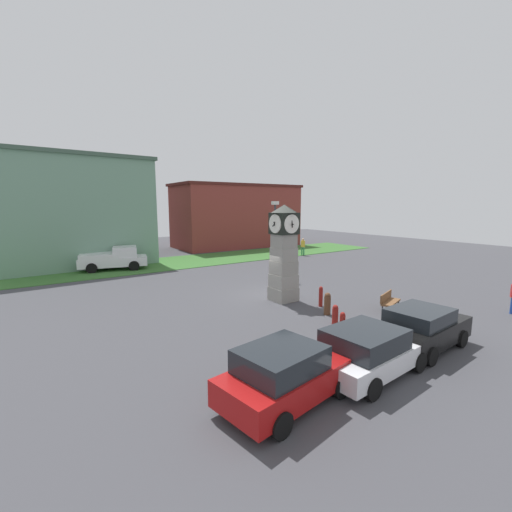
% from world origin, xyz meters
% --- Properties ---
extents(ground_plane, '(77.02, 77.02, 0.00)m').
position_xyz_m(ground_plane, '(0.00, 0.00, 0.00)').
color(ground_plane, '#424247').
extents(clock_tower, '(1.54, 1.50, 5.21)m').
position_xyz_m(clock_tower, '(0.10, -0.89, 2.61)').
color(clock_tower, gray).
rests_on(clock_tower, ground_plane).
extents(bollard_near_tower, '(0.22, 0.22, 1.09)m').
position_xyz_m(bollard_near_tower, '(-1.46, -6.43, 0.55)').
color(bollard_near_tower, maroon).
rests_on(bollard_near_tower, ground_plane).
extents(bollard_mid_row, '(0.27, 0.27, 0.88)m').
position_xyz_m(bollard_mid_row, '(-0.42, -5.12, 0.44)').
color(bollard_mid_row, maroon).
rests_on(bollard_mid_row, ground_plane).
extents(bollard_far_row, '(0.32, 0.32, 1.08)m').
position_xyz_m(bollard_far_row, '(0.26, -4.01, 0.55)').
color(bollard_far_row, brown).
rests_on(bollard_far_row, ground_plane).
extents(bollard_end_row, '(0.20, 0.20, 1.06)m').
position_xyz_m(bollard_end_row, '(0.97, -2.87, 0.53)').
color(bollard_end_row, maroon).
rests_on(bollard_end_row, ground_plane).
extents(car_navy_sedan, '(4.09, 2.37, 1.60)m').
position_xyz_m(car_navy_sedan, '(-6.08, -8.54, 0.80)').
color(car_navy_sedan, '#A51111').
rests_on(car_navy_sedan, ground_plane).
extents(car_near_tower, '(4.19, 2.30, 1.48)m').
position_xyz_m(car_near_tower, '(-2.96, -8.76, 0.75)').
color(car_near_tower, silver).
rests_on(car_near_tower, ground_plane).
extents(car_by_building, '(3.99, 2.17, 1.53)m').
position_xyz_m(car_by_building, '(0.25, -8.67, 0.78)').
color(car_by_building, black).
rests_on(car_by_building, ground_plane).
extents(pickup_truck, '(5.39, 3.11, 1.85)m').
position_xyz_m(pickup_truck, '(-5.50, 13.61, 0.93)').
color(pickup_truck, silver).
rests_on(pickup_truck, ground_plane).
extents(bench, '(1.69, 0.99, 0.90)m').
position_xyz_m(bench, '(3.21, -5.33, 0.52)').
color(bench, brown).
rests_on(bench, ground_plane).
extents(pedestrian_near_bench, '(0.45, 0.46, 1.77)m').
position_xyz_m(pedestrian_near_bench, '(12.29, 10.83, 1.02)').
color(pedestrian_near_bench, '#338C4C').
rests_on(pedestrian_near_bench, ground_plane).
extents(street_lamp_near_road, '(0.50, 0.24, 5.43)m').
position_xyz_m(street_lamp_near_road, '(3.28, 3.97, 3.20)').
color(street_lamp_near_road, '#333338').
rests_on(street_lamp_near_road, ground_plane).
extents(warehouse_blue_far, '(12.63, 12.52, 9.22)m').
position_xyz_m(warehouse_blue_far, '(-7.56, 20.18, 4.62)').
color(warehouse_blue_far, gray).
rests_on(warehouse_blue_far, ground_plane).
extents(storefront_low_left, '(15.55, 7.67, 7.61)m').
position_xyz_m(storefront_low_left, '(10.95, 21.61, 3.81)').
color(storefront_low_left, maroon).
rests_on(storefront_low_left, ground_plane).
extents(grass_verge_far, '(46.21, 6.84, 0.04)m').
position_xyz_m(grass_verge_far, '(-0.15, 14.12, 0.02)').
color(grass_verge_far, '#386B2D').
rests_on(grass_verge_far, ground_plane).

